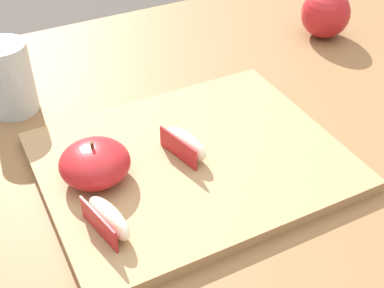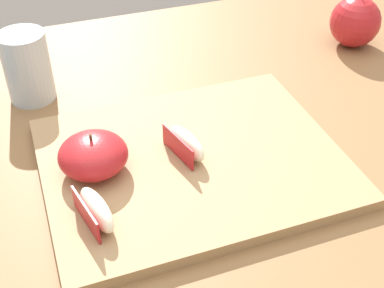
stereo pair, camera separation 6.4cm
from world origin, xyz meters
TOP-DOWN VIEW (x-y plane):
  - dining_table at (0.00, 0.00)m, footprint 1.31×0.90m
  - cutting_board at (-0.01, -0.02)m, footprint 0.37×0.30m
  - apple_half_skin_up at (-0.13, 0.00)m, footprint 0.08×0.08m
  - apple_wedge_front at (-0.01, -0.01)m, footprint 0.04×0.08m
  - apple_wedge_right at (-0.14, -0.08)m, footprint 0.04×0.07m
  - whole_apple_crimson at (0.37, 0.20)m, footprint 0.09×0.09m
  - drinking_glass_water at (-0.18, 0.21)m, footprint 0.07×0.07m

SIDE VIEW (x-z plane):
  - dining_table at x=0.00m, z-range 0.28..1.06m
  - cutting_board at x=-0.01m, z-range 0.78..0.80m
  - apple_wedge_front at x=-0.01m, z-range 0.80..0.83m
  - apple_wedge_right at x=-0.14m, z-range 0.80..0.83m
  - apple_half_skin_up at x=-0.13m, z-range 0.79..0.84m
  - whole_apple_crimson at x=0.37m, z-range 0.78..0.87m
  - drinking_glass_water at x=-0.18m, z-range 0.78..0.88m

